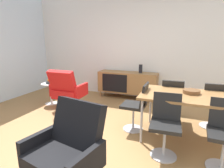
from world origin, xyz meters
TOP-DOWN VIEW (x-y plane):
  - ground_plane at (0.00, 0.00)m, footprint 8.32×8.32m
  - wall_back at (0.00, 2.60)m, footprint 6.80×0.12m
  - sideboard at (-0.23, 2.30)m, footprint 1.60×0.45m
  - vase_cobalt at (0.13, 2.30)m, footprint 0.10×0.10m
  - dining_table at (1.36, 0.54)m, footprint 1.60×0.90m
  - wooden_bowl_on_table at (1.32, 0.63)m, footprint 0.26×0.26m
  - dining_chair_front_left at (1.01, -0.02)m, footprint 0.42×0.45m
  - dining_chair_near_window at (0.47, 0.54)m, footprint 0.43×0.40m
  - dining_chair_back_right at (1.72, 1.10)m, footprint 0.42×0.45m
  - dining_chair_back_left at (1.02, 1.10)m, footprint 0.42×0.44m
  - lounge_chair_red at (-1.24, 0.95)m, footprint 0.73×0.66m
  - armchair_black_shell at (0.13, -1.04)m, footprint 0.80×0.76m
  - side_table_round at (-1.88, 1.15)m, footprint 0.44×0.44m
  - fruit_bowl at (-1.88, 1.15)m, footprint 0.20×0.20m

SIDE VIEW (x-z plane):
  - ground_plane at x=0.00m, z-range 0.00..0.00m
  - side_table_round at x=-1.88m, z-range 0.06..0.58m
  - sideboard at x=-0.23m, z-range 0.08..0.80m
  - lounge_chair_red at x=-1.24m, z-range -0.01..0.94m
  - armchair_black_shell at x=0.13m, z-range -0.01..0.94m
  - dining_chair_front_left at x=1.01m, z-range 0.04..0.90m
  - dining_chair_near_window at x=0.47m, z-range 0.04..0.90m
  - dining_chair_back_right at x=1.72m, z-range 0.04..0.90m
  - dining_chair_back_left at x=1.02m, z-range 0.04..0.90m
  - fruit_bowl at x=-1.88m, z-range 0.50..0.61m
  - dining_table at x=1.36m, z-range 0.33..1.07m
  - wooden_bowl_on_table at x=1.32m, z-range 0.74..0.80m
  - vase_cobalt at x=0.13m, z-range 0.72..0.94m
  - wall_back at x=0.00m, z-range 0.00..2.80m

